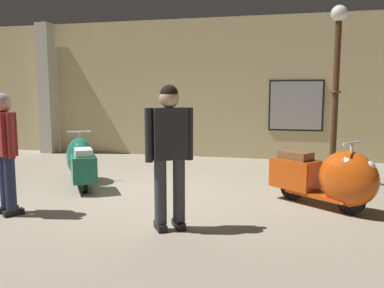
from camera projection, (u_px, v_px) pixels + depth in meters
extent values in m
plane|color=gray|center=(151.00, 195.00, 6.33)|extent=(60.00, 60.00, 0.00)
cube|color=#CCB784|center=(203.00, 89.00, 10.05)|extent=(18.00, 0.20, 3.49)
cube|color=black|center=(296.00, 106.00, 9.47)|extent=(1.28, 0.03, 1.23)
cube|color=#9E9E9E|center=(296.00, 106.00, 9.45)|extent=(1.20, 0.01, 1.15)
cube|color=beige|center=(47.00, 89.00, 10.68)|extent=(0.36, 0.36, 3.49)
cylinder|color=black|center=(80.00, 171.00, 7.33)|extent=(0.27, 0.36, 0.38)
cylinder|color=silver|center=(80.00, 171.00, 7.33)|extent=(0.17, 0.19, 0.17)
cylinder|color=black|center=(84.00, 181.00, 6.49)|extent=(0.27, 0.36, 0.38)
cylinder|color=silver|center=(84.00, 181.00, 6.49)|extent=(0.17, 0.19, 0.17)
cube|color=#196B51|center=(82.00, 177.00, 6.91)|extent=(0.78, 0.95, 0.05)
ellipsoid|color=#196B51|center=(80.00, 157.00, 7.25)|extent=(0.85, 0.94, 0.72)
cube|color=#196B51|center=(84.00, 168.00, 6.50)|extent=(0.67, 0.75, 0.42)
cube|color=silver|center=(83.00, 152.00, 6.46)|extent=(0.47, 0.53, 0.11)
sphere|color=silver|center=(79.00, 144.00, 7.48)|extent=(0.14, 0.14, 0.14)
cylinder|color=silver|center=(79.00, 139.00, 7.24)|extent=(0.04, 0.04, 0.27)
cylinder|color=silver|center=(79.00, 132.00, 7.22)|extent=(0.37, 0.25, 0.03)
cube|color=silver|center=(66.00, 160.00, 7.18)|extent=(0.36, 0.54, 0.02)
cylinder|color=black|center=(350.00, 200.00, 5.30)|extent=(0.37, 0.30, 0.40)
cylinder|color=silver|center=(350.00, 200.00, 5.30)|extent=(0.20, 0.18, 0.18)
cylinder|color=black|center=(292.00, 187.00, 6.03)|extent=(0.37, 0.30, 0.40)
cylinder|color=silver|center=(292.00, 187.00, 6.03)|extent=(0.20, 0.18, 0.18)
cube|color=#C6470F|center=(319.00, 194.00, 5.67)|extent=(0.97, 0.86, 0.05)
ellipsoid|color=#C6470F|center=(348.00, 179.00, 5.30)|extent=(0.98, 0.92, 0.76)
cube|color=#C6470F|center=(295.00, 173.00, 5.97)|extent=(0.78, 0.73, 0.44)
cube|color=brown|center=(295.00, 155.00, 5.93)|extent=(0.55, 0.51, 0.12)
sphere|color=silver|center=(369.00, 166.00, 5.06)|extent=(0.15, 0.15, 0.15)
cylinder|color=silver|center=(352.00, 154.00, 5.24)|extent=(0.04, 0.04, 0.28)
cylinder|color=silver|center=(352.00, 143.00, 5.22)|extent=(0.29, 0.37, 0.03)
cube|color=silver|center=(357.00, 180.00, 5.47)|extent=(0.54, 0.41, 0.02)
cylinder|color=#472D19|center=(331.00, 179.00, 7.07)|extent=(0.28, 0.28, 0.18)
cylinder|color=#472D19|center=(335.00, 100.00, 6.89)|extent=(0.11, 0.11, 2.68)
torus|color=#472D19|center=(335.00, 92.00, 6.87)|extent=(0.19, 0.19, 0.04)
sphere|color=white|center=(339.00, 13.00, 6.70)|extent=(0.28, 0.28, 0.28)
cube|color=black|center=(14.00, 213.00, 5.27)|extent=(0.22, 0.27, 0.08)
cylinder|color=#23284C|center=(10.00, 180.00, 5.20)|extent=(0.14, 0.14, 0.81)
cube|color=black|center=(8.00, 209.00, 5.43)|extent=(0.22, 0.27, 0.08)
cylinder|color=#23284C|center=(5.00, 178.00, 5.36)|extent=(0.14, 0.14, 0.81)
cube|color=maroon|center=(5.00, 134.00, 5.20)|extent=(0.42, 0.37, 0.57)
cylinder|color=maroon|center=(11.00, 136.00, 5.03)|extent=(0.09, 0.09, 0.59)
sphere|color=tan|center=(3.00, 104.00, 5.15)|extent=(0.22, 0.22, 0.22)
sphere|color=gray|center=(3.00, 101.00, 5.14)|extent=(0.20, 0.20, 0.20)
cube|color=black|center=(179.00, 224.00, 4.80)|extent=(0.23, 0.29, 0.08)
cylinder|color=#38383D|center=(179.00, 187.00, 4.72)|extent=(0.15, 0.15, 0.86)
cube|color=black|center=(160.00, 226.00, 4.72)|extent=(0.23, 0.29, 0.08)
cylinder|color=#38383D|center=(160.00, 188.00, 4.64)|extent=(0.15, 0.15, 0.86)
cube|color=#232328|center=(169.00, 134.00, 4.60)|extent=(0.45, 0.39, 0.61)
cylinder|color=#232328|center=(189.00, 134.00, 4.68)|extent=(0.09, 0.09, 0.63)
cylinder|color=#232328|center=(149.00, 135.00, 4.52)|extent=(0.09, 0.09, 0.63)
sphere|color=tan|center=(169.00, 98.00, 4.54)|extent=(0.23, 0.23, 0.23)
sphere|color=black|center=(169.00, 94.00, 4.54)|extent=(0.21, 0.21, 0.21)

